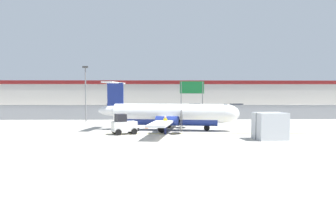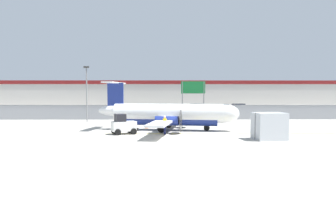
% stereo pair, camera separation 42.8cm
% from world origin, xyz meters
% --- Properties ---
extents(ground_plane, '(140.00, 140.00, 0.01)m').
position_xyz_m(ground_plane, '(0.00, 2.00, 0.00)').
color(ground_plane, '#ADA89E').
extents(perimeter_fence, '(98.00, 0.10, 2.10)m').
position_xyz_m(perimeter_fence, '(0.00, 18.00, 1.12)').
color(perimeter_fence, gray).
rests_on(perimeter_fence, ground).
extents(parking_lot_strip, '(98.00, 17.00, 0.12)m').
position_xyz_m(parking_lot_strip, '(0.00, 29.50, 0.06)').
color(parking_lot_strip, '#38383A').
rests_on(parking_lot_strip, ground).
extents(background_building, '(91.00, 8.10, 6.50)m').
position_xyz_m(background_building, '(0.00, 47.99, 3.26)').
color(background_building, beige).
rests_on(background_building, ground).
extents(commuter_airplane, '(14.55, 16.04, 4.92)m').
position_xyz_m(commuter_airplane, '(0.44, 4.88, 1.60)').
color(commuter_airplane, white).
rests_on(commuter_airplane, ground).
extents(baggage_tug, '(2.58, 2.10, 1.88)m').
position_xyz_m(baggage_tug, '(-3.98, 1.77, 0.86)').
color(baggage_tug, silver).
rests_on(baggage_tug, ground).
extents(ground_crew_worker, '(0.43, 0.54, 1.70)m').
position_xyz_m(ground_crew_worker, '(-0.16, 1.67, 0.95)').
color(ground_crew_worker, '#191E4C').
rests_on(ground_crew_worker, ground).
extents(cargo_container, '(2.63, 2.28, 2.20)m').
position_xyz_m(cargo_container, '(8.36, -1.83, 1.10)').
color(cargo_container, '#B7BCC1').
rests_on(cargo_container, ground).
extents(traffic_cone_near_left, '(0.36, 0.36, 0.64)m').
position_xyz_m(traffic_cone_near_left, '(-4.41, 6.22, 0.31)').
color(traffic_cone_near_left, orange).
rests_on(traffic_cone_near_left, ground).
extents(traffic_cone_near_right, '(0.36, 0.36, 0.64)m').
position_xyz_m(traffic_cone_near_right, '(-2.12, 6.77, 0.31)').
color(traffic_cone_near_right, orange).
rests_on(traffic_cone_near_right, ground).
extents(parked_car_0, '(4.39, 2.45, 1.58)m').
position_xyz_m(parked_car_0, '(-14.95, 25.32, 0.89)').
color(parked_car_0, gray).
rests_on(parked_car_0, parking_lot_strip).
extents(parked_car_1, '(4.38, 2.40, 1.58)m').
position_xyz_m(parked_car_1, '(-9.83, 35.90, 0.89)').
color(parked_car_1, black).
rests_on(parked_car_1, parking_lot_strip).
extents(parked_car_2, '(4.35, 2.34, 1.58)m').
position_xyz_m(parked_car_2, '(-3.75, 23.91, 0.89)').
color(parked_car_2, navy).
rests_on(parked_car_2, parking_lot_strip).
extents(parked_car_3, '(4.22, 2.05, 1.58)m').
position_xyz_m(parked_car_3, '(-0.08, 30.99, 0.89)').
color(parked_car_3, black).
rests_on(parked_car_3, parking_lot_strip).
extents(parked_car_4, '(4.22, 2.03, 1.58)m').
position_xyz_m(parked_car_4, '(5.91, 34.99, 0.89)').
color(parked_car_4, navy).
rests_on(parked_car_4, parking_lot_strip).
extents(parked_car_5, '(4.36, 2.37, 1.58)m').
position_xyz_m(parked_car_5, '(10.63, 32.14, 0.89)').
color(parked_car_5, red).
rests_on(parked_car_5, parking_lot_strip).
extents(parked_car_6, '(4.37, 2.39, 1.58)m').
position_xyz_m(parked_car_6, '(14.26, 34.80, 0.89)').
color(parked_car_6, gray).
rests_on(parked_car_6, parking_lot_strip).
extents(apron_light_pole, '(0.70, 0.30, 7.27)m').
position_xyz_m(apron_light_pole, '(-10.37, 14.70, 4.30)').
color(apron_light_pole, slate).
rests_on(apron_light_pole, ground).
extents(highway_sign, '(3.60, 0.14, 5.50)m').
position_xyz_m(highway_sign, '(4.08, 20.33, 4.14)').
color(highway_sign, slate).
rests_on(highway_sign, ground).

